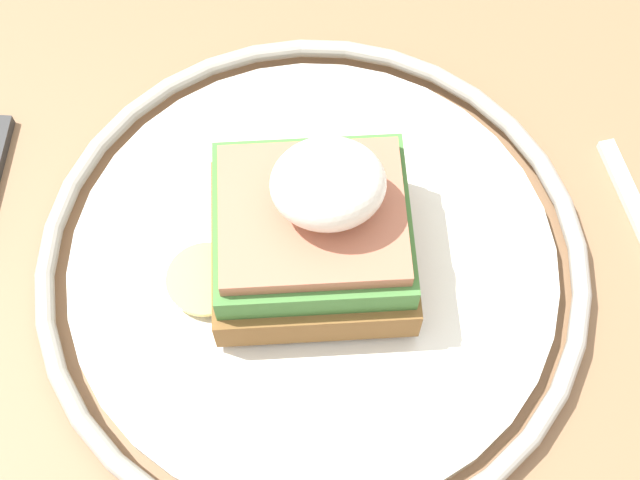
# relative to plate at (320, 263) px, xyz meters

# --- Properties ---
(dining_table) EXTENTS (1.10, 0.73, 0.76)m
(dining_table) POSITION_rel_plate_xyz_m (0.00, -0.01, -0.13)
(dining_table) COLOR #846042
(dining_table) RESTS_ON ground_plane
(plate) EXTENTS (0.29, 0.29, 0.02)m
(plate) POSITION_rel_plate_xyz_m (0.00, 0.00, 0.00)
(plate) COLOR silver
(plate) RESTS_ON dining_table
(sandwich) EXTENTS (0.13, 0.09, 0.09)m
(sandwich) POSITION_rel_plate_xyz_m (-0.00, -0.00, 0.04)
(sandwich) COLOR brown
(sandwich) RESTS_ON plate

